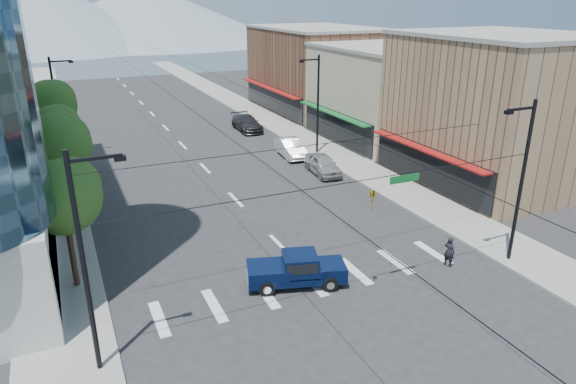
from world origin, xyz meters
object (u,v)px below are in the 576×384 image
pickup_truck (296,269)px  pedestrian (449,251)px  parked_car_mid (290,148)px  parked_car_far (247,123)px  parked_car_near (323,164)px

pickup_truck → pedestrian: bearing=5.7°
pickup_truck → parked_car_mid: 22.48m
parked_car_mid → parked_car_far: parked_car_mid is taller
parked_car_mid → parked_car_far: (-0.21, 10.84, -0.00)m
parked_car_near → parked_car_mid: 5.62m
parked_car_near → parked_car_mid: bearing=99.2°
pickup_truck → pedestrian: pedestrian is taller
pedestrian → parked_car_near: 16.64m
parked_car_mid → parked_car_far: 10.84m
parked_car_far → parked_car_mid: bearing=-87.3°
pedestrian → parked_car_far: pedestrian is taller
pickup_truck → parked_car_mid: size_ratio=1.08×
pedestrian → parked_car_mid: 22.22m
pickup_truck → parked_car_far: pickup_truck is taller
pickup_truck → parked_car_mid: pickup_truck is taller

